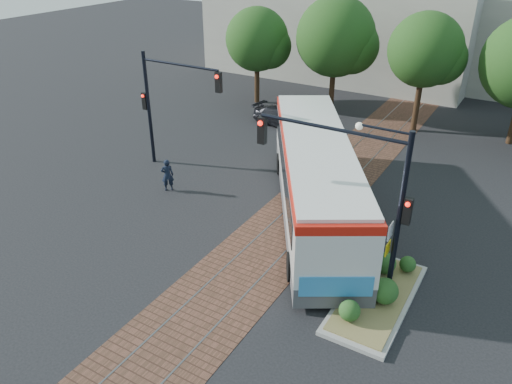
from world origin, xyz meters
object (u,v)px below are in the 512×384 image
traffic_island (379,291)px  signal_pole_left (164,96)px  officer (167,175)px  city_bus (315,174)px  parked_car (283,117)px  signal_pole_main (364,185)px

traffic_island → signal_pole_left: signal_pole_left is taller
signal_pole_left → officer: signal_pole_left is taller
city_bus → signal_pole_left: bearing=144.7°
officer → parked_car: (0.57, 10.84, -0.22)m
traffic_island → parked_car: size_ratio=1.27×
city_bus → parked_car: 11.41m
signal_pole_main → officer: bearing=166.3°
traffic_island → signal_pole_main: bearing=174.6°
traffic_island → parked_car: bearing=128.9°
signal_pole_left → parked_car: bearing=75.1°
traffic_island → signal_pole_main: signal_pole_main is taller
parked_car → signal_pole_left: bearing=172.9°
city_bus → officer: bearing=161.6°
traffic_island → signal_pole_left: (-13.19, 4.89, 3.54)m
signal_pole_main → signal_pole_left: signal_pole_main is taller
officer → traffic_island: bearing=124.3°
city_bus → officer: (-7.05, -1.56, -1.15)m
signal_pole_main → parked_car: 17.06m
city_bus → signal_pole_main: signal_pole_main is taller
traffic_island → parked_car: (-10.89, 13.50, 0.27)m
signal_pole_main → traffic_island: bearing=-5.4°
signal_pole_main → parked_car: size_ratio=1.46×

